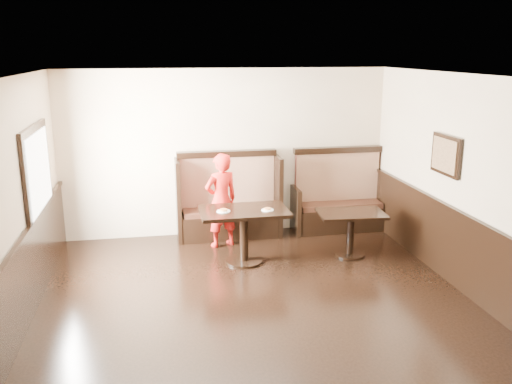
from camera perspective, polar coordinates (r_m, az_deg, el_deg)
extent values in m
plane|color=black|center=(6.37, 1.35, -14.28)|extent=(7.00, 7.00, 0.00)
plane|color=beige|center=(9.17, -3.16, 4.13)|extent=(5.50, 0.00, 5.50)
plane|color=beige|center=(6.92, 24.31, -0.71)|extent=(0.00, 7.00, 7.00)
plane|color=white|center=(5.57, 1.53, 11.77)|extent=(7.00, 7.00, 0.00)
cube|color=black|center=(6.22, -24.47, -11.27)|extent=(0.05, 6.90, 1.00)
cube|color=black|center=(7.18, 23.35, -7.67)|extent=(0.05, 6.90, 1.00)
cube|color=black|center=(7.66, -22.07, 2.07)|extent=(0.05, 1.50, 1.20)
cube|color=white|center=(7.65, -21.85, 2.08)|extent=(0.01, 1.30, 1.00)
cube|color=black|center=(7.82, 19.35, 3.69)|extent=(0.04, 0.70, 0.55)
cube|color=olive|center=(7.81, 19.20, 3.69)|extent=(0.01, 0.60, 0.45)
cube|color=black|center=(9.20, -2.82, -3.49)|extent=(1.60, 0.50, 0.42)
cube|color=#31190F|center=(9.13, -2.84, -2.00)|extent=(1.54, 0.46, 0.09)
cube|color=#480E10|center=(9.21, -3.06, 1.00)|extent=(1.60, 0.12, 0.92)
cube|color=black|center=(9.11, -3.10, 4.05)|extent=(1.68, 0.16, 0.10)
cube|color=black|center=(9.09, -8.20, -0.76)|extent=(0.07, 0.72, 1.36)
cube|color=black|center=(9.31, 2.18, -0.25)|extent=(0.07, 0.72, 1.36)
cube|color=black|center=(9.65, 8.74, -2.78)|extent=(1.50, 0.50, 0.42)
cube|color=#31190F|center=(9.58, 8.80, -1.35)|extent=(1.44, 0.46, 0.09)
cube|color=#480E10|center=(9.66, 8.49, 1.50)|extent=(1.50, 0.12, 0.92)
cube|color=black|center=(9.56, 8.60, 4.42)|extent=(1.58, 0.16, 0.10)
cube|color=black|center=(9.46, 4.06, -1.79)|extent=(0.07, 0.72, 0.80)
cube|color=black|center=(9.97, 12.88, -1.27)|extent=(0.07, 0.72, 0.80)
cube|color=black|center=(7.94, -1.28, -2.05)|extent=(1.29, 0.81, 0.05)
cylinder|color=black|center=(8.07, -1.26, -4.82)|extent=(0.13, 0.13, 0.75)
cylinder|color=black|center=(8.20, -1.25, -7.25)|extent=(0.56, 0.56, 0.03)
cube|color=black|center=(8.37, 10.00, -2.26)|extent=(1.04, 0.73, 0.05)
cylinder|color=black|center=(8.48, 9.89, -4.48)|extent=(0.11, 0.11, 0.63)
cylinder|color=black|center=(8.59, 9.80, -6.45)|extent=(0.47, 0.47, 0.03)
imported|color=red|center=(8.64, -3.68, -0.88)|extent=(0.65, 0.53, 1.52)
cylinder|color=white|center=(7.85, -3.44, -2.02)|extent=(0.20, 0.20, 0.01)
cylinder|color=tan|center=(7.85, -3.45, -1.92)|extent=(0.12, 0.12, 0.02)
cylinder|color=#EABA54|center=(7.84, -3.45, -1.84)|extent=(0.11, 0.11, 0.01)
cylinder|color=white|center=(7.90, 1.23, -1.89)|extent=(0.18, 0.18, 0.01)
cylinder|color=tan|center=(7.90, 1.23, -1.80)|extent=(0.11, 0.11, 0.01)
cylinder|color=#EABA54|center=(7.90, 1.23, -1.72)|extent=(0.10, 0.10, 0.01)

